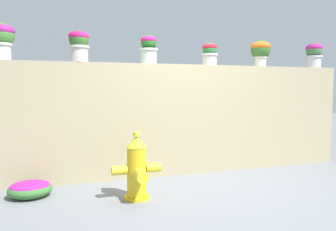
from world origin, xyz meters
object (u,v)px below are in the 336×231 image
(fire_hydrant, at_px, (137,169))
(flower_bush_left, at_px, (30,188))
(potted_plant_2, at_px, (149,48))
(potted_plant_4, at_px, (261,50))
(potted_plant_5, at_px, (314,53))
(potted_plant_0, at_px, (2,37))
(potted_plant_1, at_px, (79,43))
(potted_plant_3, at_px, (210,53))

(fire_hydrant, height_order, flower_bush_left, fire_hydrant)
(potted_plant_2, height_order, potted_plant_4, potted_plant_4)
(potted_plant_5, bearing_deg, potted_plant_4, 176.83)
(potted_plant_0, xyz_separation_m, potted_plant_1, (0.96, -0.07, -0.05))
(potted_plant_2, distance_m, potted_plant_4, 1.94)
(potted_plant_2, bearing_deg, potted_plant_0, 179.27)
(potted_plant_4, xyz_separation_m, flower_bush_left, (-3.58, -0.57, -1.85))
(potted_plant_4, bearing_deg, potted_plant_2, -179.03)
(fire_hydrant, bearing_deg, potted_plant_1, 120.66)
(potted_plant_1, height_order, fire_hydrant, potted_plant_1)
(potted_plant_0, relative_size, potted_plant_3, 1.35)
(potted_plant_3, height_order, potted_plant_5, potted_plant_5)
(potted_plant_2, relative_size, potted_plant_3, 1.18)
(potted_plant_3, bearing_deg, fire_hydrant, -143.94)
(potted_plant_0, distance_m, potted_plant_1, 0.96)
(potted_plant_0, relative_size, flower_bush_left, 0.93)
(potted_plant_5, distance_m, flower_bush_left, 5.00)
(potted_plant_4, distance_m, potted_plant_5, 1.05)
(potted_plant_1, distance_m, fire_hydrant, 1.94)
(potted_plant_2, xyz_separation_m, potted_plant_4, (1.94, 0.03, 0.04))
(potted_plant_5, bearing_deg, flower_bush_left, -173.67)
(potted_plant_5, height_order, flower_bush_left, potted_plant_5)
(fire_hydrant, xyz_separation_m, flower_bush_left, (-1.22, 0.48, -0.25))
(potted_plant_3, height_order, potted_plant_4, potted_plant_4)
(potted_plant_3, bearing_deg, potted_plant_4, 0.83)
(potted_plant_2, distance_m, fire_hydrant, 1.91)
(potted_plant_1, height_order, potted_plant_3, potted_plant_1)
(potted_plant_0, bearing_deg, potted_plant_2, -0.73)
(potted_plant_0, distance_m, potted_plant_2, 1.96)
(flower_bush_left, bearing_deg, potted_plant_2, 18.20)
(potted_plant_3, relative_size, flower_bush_left, 0.69)
(potted_plant_0, xyz_separation_m, potted_plant_4, (3.90, 0.01, -0.03))
(potted_plant_2, relative_size, flower_bush_left, 0.82)
(potted_plant_5, bearing_deg, potted_plant_2, 179.52)
(potted_plant_3, relative_size, potted_plant_4, 0.81)
(potted_plant_0, relative_size, potted_plant_4, 1.10)
(potted_plant_3, relative_size, fire_hydrant, 0.45)
(potted_plant_5, bearing_deg, potted_plant_3, 178.72)
(potted_plant_2, bearing_deg, potted_plant_1, -177.61)
(potted_plant_1, bearing_deg, potted_plant_5, 0.24)
(potted_plant_0, relative_size, potted_plant_5, 1.11)
(potted_plant_3, distance_m, fire_hydrant, 2.32)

